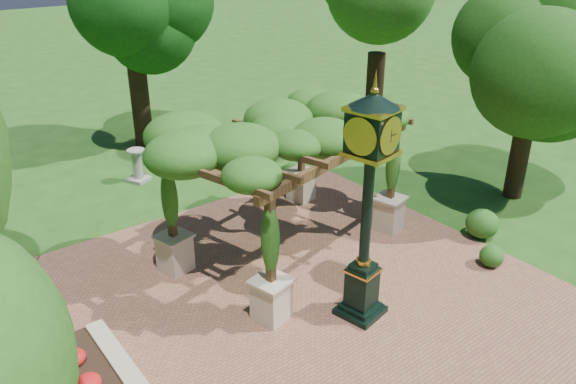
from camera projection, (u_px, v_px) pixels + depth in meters
ground at (359, 325)px, 11.93m from camera, size 120.00×120.00×0.00m
brick_plaza at (328, 302)px, 12.64m from camera, size 10.00×12.00×0.04m
pedestal_clock at (368, 190)px, 11.00m from camera, size 1.17×1.17×5.02m
pergola at (289, 140)px, 13.49m from camera, size 6.62×5.01×3.71m
sundial at (138, 167)px, 18.58m from camera, size 0.81×0.81×1.11m
shrub_front at (492, 256)px, 13.87m from camera, size 0.66×0.66×0.54m
shrub_mid at (482, 224)px, 15.13m from camera, size 1.03×1.03×0.79m
shrub_back at (291, 176)px, 17.97m from camera, size 0.95×0.95×0.84m
tree_east_near at (538, 54)px, 15.85m from camera, size 3.79×3.79×6.48m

